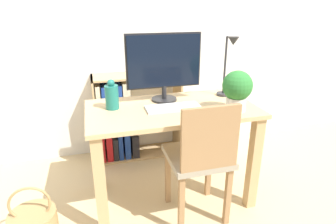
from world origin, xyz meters
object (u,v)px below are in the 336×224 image
chair (201,157)px  bookshelf (123,119)px  monitor (164,63)px  desk_lamp (229,61)px  keyboard (173,107)px  vase (112,96)px  potted_plant (237,89)px

chair → bookshelf: bearing=118.8°
chair → monitor: bearing=114.0°
desk_lamp → bookshelf: (-0.73, 0.62, -0.63)m
monitor → chair: 0.70m
keyboard → vase: 0.42m
monitor → desk_lamp: monitor is taller
keyboard → desk_lamp: bearing=15.7°
desk_lamp → potted_plant: desk_lamp is taller
monitor → potted_plant: (0.41, -0.34, -0.12)m
potted_plant → chair: potted_plant is taller
monitor → chair: (0.13, -0.45, -0.53)m
keyboard → potted_plant: (0.39, -0.15, 0.14)m
desk_lamp → potted_plant: (-0.07, -0.28, -0.13)m
monitor → keyboard: (0.02, -0.19, -0.27)m
monitor → chair: size_ratio=0.62×
chair → desk_lamp: bearing=55.8°
bookshelf → vase: bearing=-101.7°
vase → potted_plant: potted_plant is taller
monitor → bookshelf: (-0.25, 0.56, -0.63)m
keyboard → vase: (-0.40, 0.11, 0.08)m
monitor → desk_lamp: size_ratio=1.19×
desk_lamp → chair: size_ratio=0.52×
potted_plant → desk_lamp: bearing=76.0°
monitor → potted_plant: monitor is taller
vase → desk_lamp: 0.89m
desk_lamp → bookshelf: size_ratio=0.56×
chair → potted_plant: bearing=29.4°
desk_lamp → bookshelf: desk_lamp is taller
potted_plant → chair: bearing=-158.5°
vase → monitor: bearing=11.8°
vase → potted_plant: (0.80, -0.26, 0.06)m
bookshelf → chair: bearing=-69.1°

